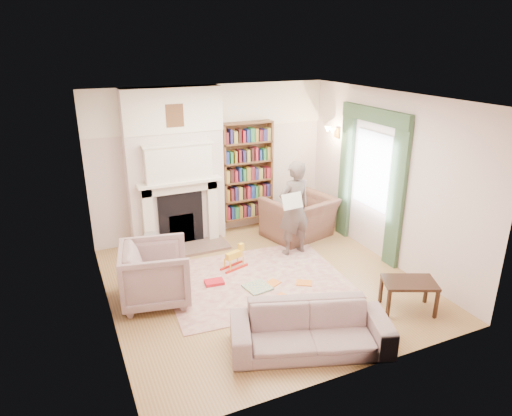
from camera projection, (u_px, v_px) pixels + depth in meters
name	position (u px, v px, depth m)	size (l,w,h in m)	color
floor	(263.00, 283.00, 7.05)	(4.50, 4.50, 0.00)	olive
ceiling	(264.00, 98.00, 6.08)	(4.50, 4.50, 0.00)	white
wall_back	(212.00, 162.00, 8.49)	(4.50, 4.50, 0.00)	beige
wall_front	(356.00, 263.00, 4.64)	(4.50, 4.50, 0.00)	beige
wall_left	(100.00, 221.00, 5.70)	(4.50, 4.50, 0.00)	beige
wall_right	(388.00, 179.00, 7.43)	(4.50, 4.50, 0.00)	beige
fireplace	(176.00, 169.00, 8.04)	(1.70, 0.58, 2.80)	beige
bookcase	(247.00, 171.00, 8.71)	(1.00, 0.24, 1.85)	brown
window	(372.00, 170.00, 7.75)	(0.02, 0.90, 1.30)	silver
curtain_left	(397.00, 196.00, 7.22)	(0.07, 0.32, 2.40)	#324C30
curtain_right	(346.00, 174.00, 8.42)	(0.07, 0.32, 2.40)	#324C30
pelmet	(375.00, 115.00, 7.41)	(0.09, 1.70, 0.24)	#324C30
wall_sconce	(328.00, 133.00, 8.45)	(0.20, 0.24, 0.24)	gold
rug	(256.00, 280.00, 7.11)	(2.70, 2.08, 0.01)	beige
armchair_reading	(299.00, 217.00, 8.59)	(1.19, 1.04, 0.77)	#4B2A28
armchair_left	(156.00, 274.00, 6.43)	(0.92, 0.95, 0.86)	gray
sofa	(310.00, 329.00, 5.46)	(1.91, 0.75, 0.56)	gray
man_reading	(294.00, 209.00, 7.75)	(0.61, 0.40, 1.67)	#564A45
newspaper	(292.00, 201.00, 7.45)	(0.38, 0.02, 0.26)	silver
coffee_table	(408.00, 296.00, 6.27)	(0.70, 0.45, 0.45)	black
paraffin_heater	(152.00, 250.00, 7.53)	(0.24, 0.24, 0.55)	#B1B3B9
rocking_horse	(234.00, 257.00, 7.42)	(0.46, 0.18, 0.40)	gold
board_game	(258.00, 287.00, 6.87)	(0.36, 0.36, 0.03)	#ECCB53
game_box_lid	(214.00, 282.00, 6.99)	(0.29, 0.19, 0.05)	red
comic_annuals	(286.00, 288.00, 6.87)	(0.82, 0.70, 0.02)	red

